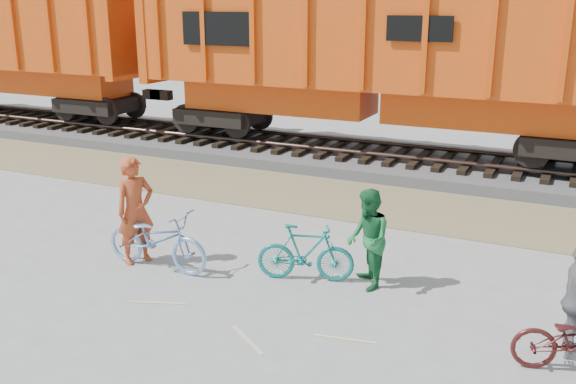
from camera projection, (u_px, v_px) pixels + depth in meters
name	position (u px, v px, depth m)	size (l,w,h in m)	color
ground	(240.00, 295.00, 10.17)	(120.00, 120.00, 0.00)	#9E9E99
gravel_strip	(356.00, 200.00, 14.93)	(120.00, 3.00, 0.02)	#857852
ballast_bed	(398.00, 162.00, 17.92)	(120.00, 4.00, 0.30)	slate
track	(399.00, 151.00, 17.82)	(120.00, 2.60, 0.24)	black
hopper_car_center	(381.00, 57.00, 17.36)	(14.00, 3.13, 4.65)	black
bicycle_blue	(157.00, 239.00, 11.03)	(0.70, 2.02, 1.06)	#80AADD
bicycle_teal	(306.00, 253.00, 10.57)	(0.45, 1.61, 0.97)	#137976
person_solo	(135.00, 210.00, 11.20)	(0.70, 0.46, 1.91)	#B74521
person_man	(368.00, 239.00, 10.23)	(0.79, 0.62, 1.64)	#1C6933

